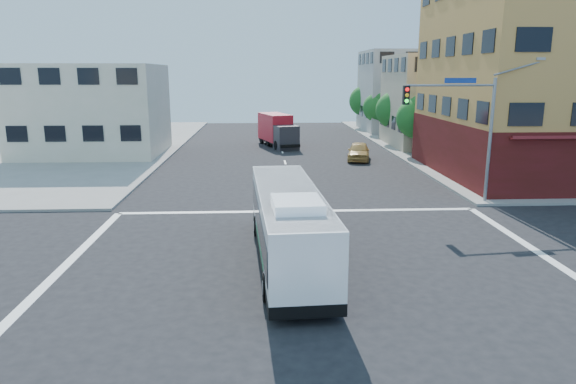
{
  "coord_description": "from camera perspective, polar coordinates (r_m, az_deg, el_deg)",
  "views": [
    {
      "loc": [
        -1.85,
        -17.05,
        7.23
      ],
      "look_at": [
        -0.74,
        5.19,
        2.07
      ],
      "focal_mm": 32.0,
      "sensor_mm": 36.0,
      "label": 1
    }
  ],
  "objects": [
    {
      "name": "street_tree_a",
      "position": [
        47.16,
        14.27,
        8.23
      ],
      "size": [
        3.6,
        3.6,
        5.53
      ],
      "color": "#382114",
      "rests_on": "ground"
    },
    {
      "name": "building_east_near",
      "position": [
        54.46,
        17.64,
        9.59
      ],
      "size": [
        12.06,
        10.06,
        9.0
      ],
      "color": "tan",
      "rests_on": "ground"
    },
    {
      "name": "building_west",
      "position": [
        49.52,
        -20.92,
        8.47
      ],
      "size": [
        12.06,
        10.06,
        8.0
      ],
      "color": "beige",
      "rests_on": "ground"
    },
    {
      "name": "ground",
      "position": [
        18.61,
        3.12,
        -9.83
      ],
      "size": [
        120.0,
        120.0,
        0.0
      ],
      "primitive_type": "plane",
      "color": "black",
      "rests_on": "ground"
    },
    {
      "name": "corner_building_ne",
      "position": [
        41.72,
        29.16,
        9.59
      ],
      "size": [
        18.1,
        15.44,
        14.0
      ],
      "color": "#BF8744",
      "rests_on": "ground"
    },
    {
      "name": "transit_bus",
      "position": [
        19.81,
        0.05,
        -3.56
      ],
      "size": [
        2.92,
        10.92,
        3.2
      ],
      "rotation": [
        0.0,
        0.0,
        0.06
      ],
      "color": "black",
      "rests_on": "ground"
    },
    {
      "name": "parked_car",
      "position": [
        44.17,
        7.86,
        4.5
      ],
      "size": [
        2.67,
        4.7,
        1.51
      ],
      "primitive_type": "imported",
      "rotation": [
        0.0,
        0.0,
        -0.21
      ],
      "color": "tan",
      "rests_on": "ground"
    },
    {
      "name": "street_tree_c",
      "position": [
        62.61,
        9.98,
        9.41
      ],
      "size": [
        3.4,
        3.4,
        5.29
      ],
      "color": "#382114",
      "rests_on": "ground"
    },
    {
      "name": "street_tree_d",
      "position": [
        70.41,
        8.56,
        10.18
      ],
      "size": [
        4.0,
        4.0,
        6.03
      ],
      "color": "#382114",
      "rests_on": "ground"
    },
    {
      "name": "box_truck",
      "position": [
        52.09,
        -1.15,
        6.8
      ],
      "size": [
        4.09,
        7.44,
        3.22
      ],
      "rotation": [
        0.0,
        0.0,
        0.3
      ],
      "color": "#28272D",
      "rests_on": "ground"
    },
    {
      "name": "signal_mast_ne",
      "position": [
        29.83,
        18.85,
        8.04
      ],
      "size": [
        7.91,
        1.13,
        8.07
      ],
      "color": "gray",
      "rests_on": "ground"
    },
    {
      "name": "building_east_far",
      "position": [
        67.73,
        13.54,
        10.82
      ],
      "size": [
        12.06,
        10.06,
        10.0
      ],
      "color": "#A5A5A0",
      "rests_on": "ground"
    },
    {
      "name": "street_tree_b",
      "position": [
        54.83,
        11.84,
        9.15
      ],
      "size": [
        3.8,
        3.8,
        5.79
      ],
      "color": "#382114",
      "rests_on": "ground"
    }
  ]
}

